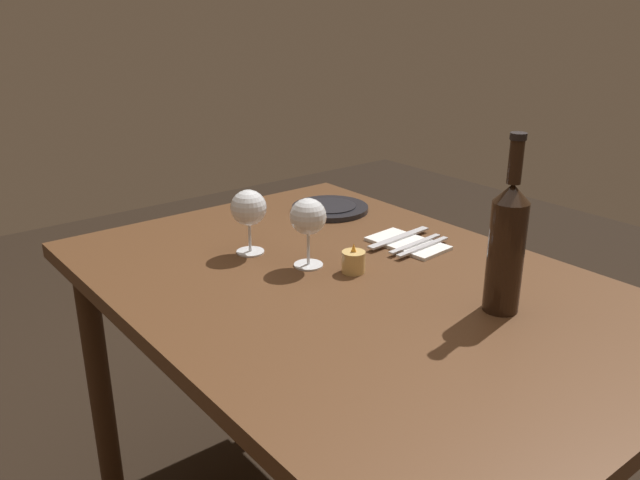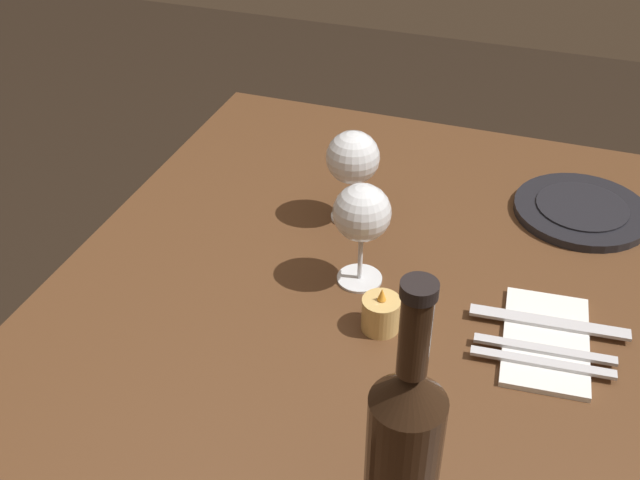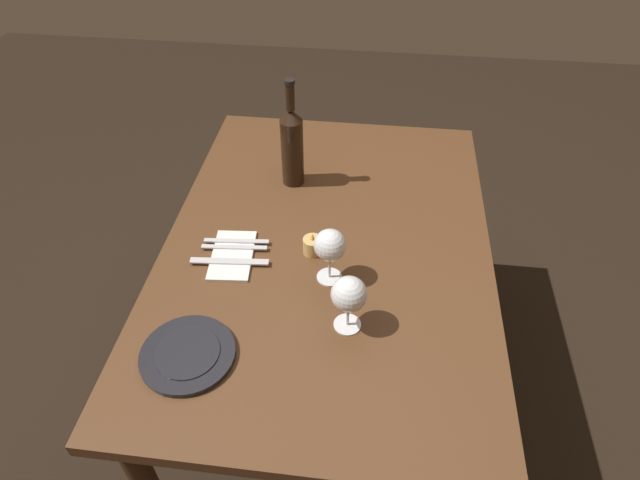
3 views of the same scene
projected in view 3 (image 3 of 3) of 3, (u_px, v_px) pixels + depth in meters
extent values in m
plane|color=black|center=(325.00, 388.00, 2.00)|extent=(6.00, 6.00, 0.00)
cube|color=#56351E|center=(327.00, 248.00, 1.51)|extent=(1.30, 0.90, 0.04)
cylinder|color=#412816|center=(250.00, 209.00, 2.21)|extent=(0.06, 0.06, 0.70)
cylinder|color=#412816|center=(437.00, 223.00, 2.15)|extent=(0.06, 0.06, 0.70)
cylinder|color=white|center=(329.00, 277.00, 1.40)|extent=(0.07, 0.07, 0.00)
cylinder|color=white|center=(330.00, 266.00, 1.37)|extent=(0.01, 0.01, 0.08)
sphere|color=white|center=(330.00, 245.00, 1.32)|extent=(0.08, 0.08, 0.08)
cylinder|color=#42070F|center=(330.00, 246.00, 1.32)|extent=(0.06, 0.06, 0.02)
cylinder|color=white|center=(347.00, 325.00, 1.28)|extent=(0.07, 0.07, 0.00)
cylinder|color=white|center=(348.00, 314.00, 1.26)|extent=(0.01, 0.01, 0.07)
sphere|color=white|center=(349.00, 294.00, 1.21)|extent=(0.08, 0.08, 0.08)
cylinder|color=#42070F|center=(349.00, 295.00, 1.21)|extent=(0.07, 0.07, 0.02)
cylinder|color=black|center=(292.00, 152.00, 1.63)|extent=(0.07, 0.07, 0.22)
cone|color=black|center=(291.00, 115.00, 1.55)|extent=(0.07, 0.07, 0.03)
cylinder|color=black|center=(290.00, 97.00, 1.51)|extent=(0.03, 0.03, 0.08)
cylinder|color=black|center=(289.00, 82.00, 1.48)|extent=(0.03, 0.03, 0.01)
cylinder|color=#DBB266|center=(312.00, 246.00, 1.45)|extent=(0.05, 0.05, 0.05)
cylinder|color=white|center=(312.00, 247.00, 1.46)|extent=(0.04, 0.04, 0.03)
cone|color=#F99E2D|center=(312.00, 236.00, 1.43)|extent=(0.01, 0.01, 0.02)
cylinder|color=black|center=(188.00, 354.00, 1.21)|extent=(0.22, 0.22, 0.01)
cylinder|color=black|center=(187.00, 352.00, 1.21)|extent=(0.15, 0.15, 0.00)
cube|color=white|center=(232.00, 255.00, 1.45)|extent=(0.20, 0.13, 0.01)
cube|color=silver|center=(234.00, 247.00, 1.47)|extent=(0.03, 0.18, 0.00)
cube|color=silver|center=(236.00, 241.00, 1.48)|extent=(0.03, 0.18, 0.00)
cube|color=silver|center=(229.00, 261.00, 1.43)|extent=(0.04, 0.21, 0.00)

